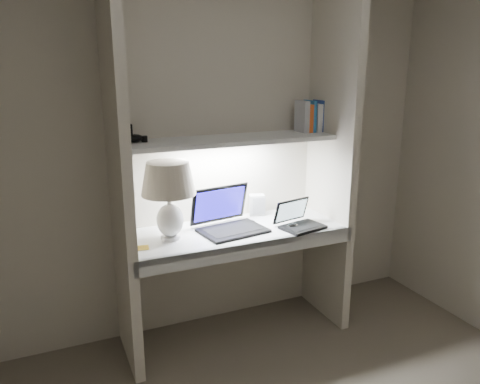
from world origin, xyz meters
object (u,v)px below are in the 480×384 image
table_lamp (169,188)px  book_row (312,117)px  laptop_main (228,220)px  speaker (257,205)px  laptop_netbook (299,221)px

table_lamp → book_row: size_ratio=2.25×
laptop_main → speaker: bearing=23.9°
laptop_main → speaker: size_ratio=3.06×
laptop_netbook → speaker: (-0.15, 0.35, 0.03)m
speaker → book_row: (0.39, -0.07, 0.62)m
speaker → book_row: size_ratio=0.69×
book_row → speaker: bearing=169.1°
table_lamp → laptop_netbook: size_ratio=1.52×
table_lamp → laptop_main: table_lamp is taller
speaker → book_row: 0.74m
laptop_main → speaker: 0.36m
speaker → laptop_netbook: bearing=-49.8°
laptop_netbook → book_row: size_ratio=1.48×
table_lamp → book_row: book_row is taller
table_lamp → laptop_main: 0.48m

